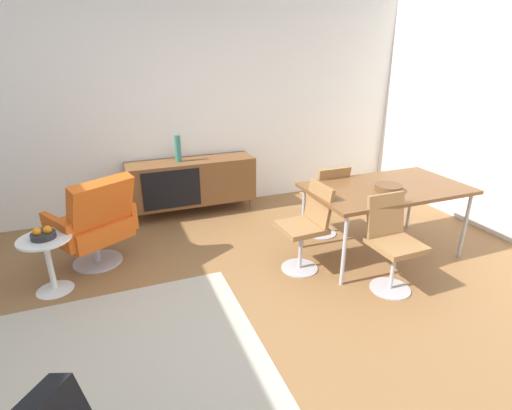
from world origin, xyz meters
The scene contains 13 objects.
ground_plane centered at (0.00, 0.00, 0.00)m, with size 8.32×8.32×0.00m, color olive.
wall_back centered at (0.00, 2.60, 1.40)m, with size 6.80×0.12×2.80m, color white.
sideboard centered at (0.02, 2.30, 0.44)m, with size 1.60×0.45×0.72m.
vase_cobalt centered at (-0.13, 2.30, 0.88)m, with size 0.08×0.08×0.33m.
dining_table centered at (1.63, 0.52, 0.70)m, with size 1.60×0.90×0.74m.
wooden_bowl_on_table centered at (1.56, 0.42, 0.77)m, with size 0.26×0.26×0.06m, color brown.
dining_chair_near_window centered at (0.74, 0.52, 0.47)m, with size 0.44×0.42×0.86m.
dining_chair_back_left centered at (1.28, 1.08, 0.47)m, with size 0.40×0.43×0.86m.
dining_chair_front_left centered at (1.28, -0.04, 0.47)m, with size 0.41×0.43×0.86m.
lounge_chair_red centered at (-1.15, 1.33, 0.47)m, with size 0.88×0.87×0.95m.
side_table_round centered at (-1.55, 1.00, 0.32)m, with size 0.44×0.44×0.52m.
fruit_bowl centered at (-1.55, 1.00, 0.56)m, with size 0.20×0.20×0.11m.
area_rug centered at (-1.17, -0.11, 0.00)m, with size 2.20×1.70×0.01m, color #B7AD99.
Camera 1 is at (-0.95, -2.45, 2.03)m, focal length 27.37 mm.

